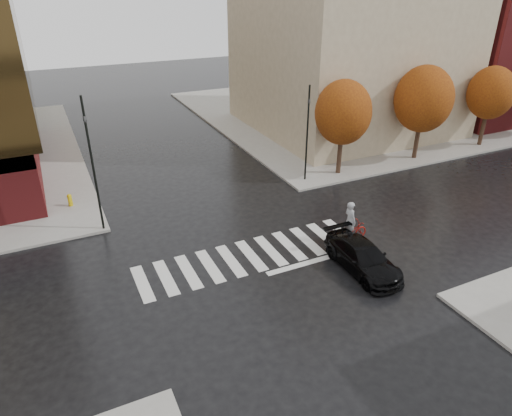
{
  "coord_description": "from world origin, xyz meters",
  "views": [
    {
      "loc": [
        -8.1,
        -17.13,
        12.62
      ],
      "look_at": [
        0.81,
        1.62,
        2.0
      ],
      "focal_mm": 32.0,
      "sensor_mm": 36.0,
      "label": 1
    }
  ],
  "objects_px": {
    "traffic_light_ne": "(307,129)",
    "fire_hydrant": "(70,199)",
    "cyclist": "(350,228)",
    "sedan": "(363,257)",
    "traffic_light_nw": "(91,157)"
  },
  "relations": [
    {
      "from": "cyclist",
      "to": "fire_hydrant",
      "type": "relative_size",
      "value": 2.99
    },
    {
      "from": "traffic_light_nw",
      "to": "cyclist",
      "type": "bearing_deg",
      "value": 62.49
    },
    {
      "from": "sedan",
      "to": "cyclist",
      "type": "bearing_deg",
      "value": 67.58
    },
    {
      "from": "traffic_light_nw",
      "to": "fire_hydrant",
      "type": "xyz_separation_m",
      "value": [
        -1.35,
        3.7,
        -3.76
      ]
    },
    {
      "from": "sedan",
      "to": "fire_hydrant",
      "type": "bearing_deg",
      "value": 133.4
    },
    {
      "from": "cyclist",
      "to": "traffic_light_ne",
      "type": "bearing_deg",
      "value": -14.31
    },
    {
      "from": "sedan",
      "to": "traffic_light_ne",
      "type": "bearing_deg",
      "value": 74.37
    },
    {
      "from": "traffic_light_ne",
      "to": "fire_hydrant",
      "type": "xyz_separation_m",
      "value": [
        -14.91,
        2.62,
        -3.13
      ]
    },
    {
      "from": "sedan",
      "to": "traffic_light_ne",
      "type": "height_order",
      "value": "traffic_light_ne"
    },
    {
      "from": "traffic_light_ne",
      "to": "fire_hydrant",
      "type": "height_order",
      "value": "traffic_light_ne"
    },
    {
      "from": "traffic_light_nw",
      "to": "traffic_light_ne",
      "type": "xyz_separation_m",
      "value": [
        13.56,
        1.08,
        -0.63
      ]
    },
    {
      "from": "sedan",
      "to": "cyclist",
      "type": "height_order",
      "value": "cyclist"
    },
    {
      "from": "sedan",
      "to": "fire_hydrant",
      "type": "distance_m",
      "value": 17.55
    },
    {
      "from": "cyclist",
      "to": "traffic_light_ne",
      "type": "distance_m",
      "value": 8.56
    },
    {
      "from": "traffic_light_nw",
      "to": "sedan",
      "type": "bearing_deg",
      "value": 51.69
    }
  ]
}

